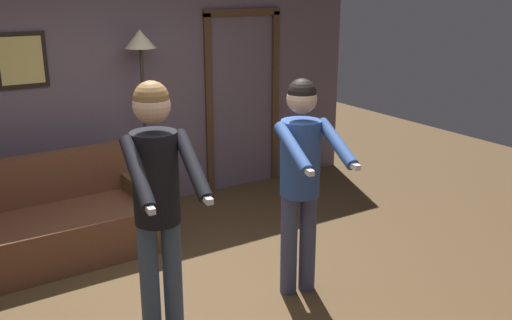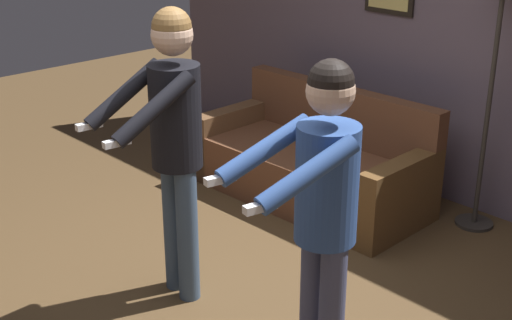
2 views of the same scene
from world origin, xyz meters
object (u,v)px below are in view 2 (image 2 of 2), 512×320
at_px(torchiere_lamp, 500,15).
at_px(couch, 313,165).
at_px(person_standing_left, 173,129).
at_px(person_standing_right, 323,199).

bearing_deg(torchiere_lamp, couch, -155.98).
bearing_deg(couch, person_standing_left, -76.68).
distance_m(torchiere_lamp, person_standing_left, 2.36).
relative_size(torchiere_lamp, person_standing_left, 1.07).
distance_m(couch, torchiere_lamp, 1.82).
xyz_separation_m(torchiere_lamp, person_standing_right, (0.37, -2.18, -0.54)).
height_order(couch, torchiere_lamp, torchiere_lamp).
relative_size(torchiere_lamp, person_standing_right, 1.13).
height_order(couch, person_standing_right, person_standing_right).
bearing_deg(person_standing_left, person_standing_right, 0.07).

